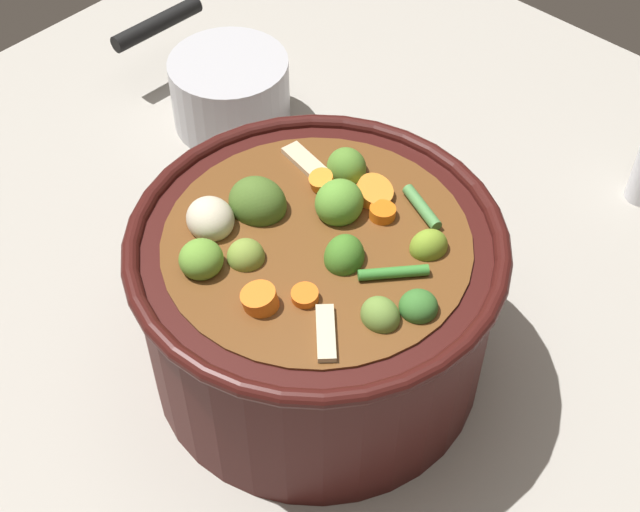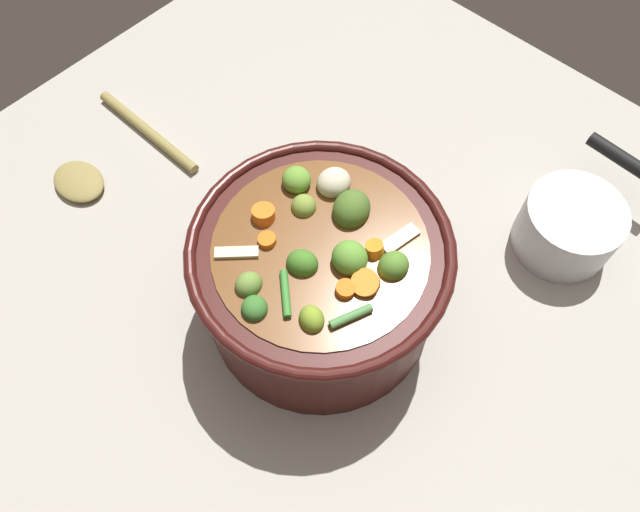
% 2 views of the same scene
% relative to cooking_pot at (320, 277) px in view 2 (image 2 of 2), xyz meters
% --- Properties ---
extents(ground_plane, '(1.10, 1.10, 0.00)m').
position_rel_cooking_pot_xyz_m(ground_plane, '(-0.00, 0.00, -0.08)').
color(ground_plane, '#9E998E').
extents(cooking_pot, '(0.27, 0.27, 0.17)m').
position_rel_cooking_pot_xyz_m(cooking_pot, '(0.00, 0.00, 0.00)').
color(cooking_pot, '#38110F').
rests_on(cooking_pot, ground_plane).
extents(wooden_spoon, '(0.20, 0.15, 0.02)m').
position_rel_cooking_pot_xyz_m(wooden_spoon, '(0.36, 0.04, -0.07)').
color(wooden_spoon, olive).
rests_on(wooden_spoon, ground_plane).
extents(small_saucepan, '(0.12, 0.18, 0.07)m').
position_rel_cooking_pot_xyz_m(small_saucepan, '(-0.16, -0.27, -0.04)').
color(small_saucepan, '#ADADB2').
rests_on(small_saucepan, ground_plane).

